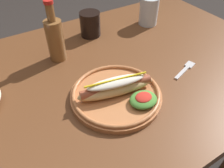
# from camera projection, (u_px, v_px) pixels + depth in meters

# --- Properties ---
(dining_table) EXTENTS (1.44, 0.84, 0.74)m
(dining_table) POSITION_uv_depth(u_px,v_px,m) (98.00, 95.00, 0.83)
(dining_table) COLOR brown
(dining_table) RESTS_ON ground_plane
(hot_dog_plate) EXTENTS (0.28, 0.28, 0.08)m
(hot_dog_plate) POSITION_uv_depth(u_px,v_px,m) (119.00, 92.00, 0.68)
(hot_dog_plate) COLOR #B77042
(hot_dog_plate) RESTS_ON dining_table
(fork) EXTENTS (0.12, 0.05, 0.00)m
(fork) POSITION_uv_depth(u_px,v_px,m) (186.00, 69.00, 0.79)
(fork) COLOR silver
(fork) RESTS_ON dining_table
(soda_cup) EXTENTS (0.09, 0.09, 0.10)m
(soda_cup) POSITION_uv_depth(u_px,v_px,m) (90.00, 24.00, 0.94)
(soda_cup) COLOR black
(soda_cup) RESTS_ON dining_table
(water_cup) EXTENTS (0.08, 0.08, 0.12)m
(water_cup) POSITION_uv_depth(u_px,v_px,m) (149.00, 11.00, 1.01)
(water_cup) COLOR silver
(water_cup) RESTS_ON dining_table
(glass_bottle) EXTENTS (0.06, 0.06, 0.22)m
(glass_bottle) POSITION_uv_depth(u_px,v_px,m) (55.00, 38.00, 0.79)
(glass_bottle) COLOR brown
(glass_bottle) RESTS_ON dining_table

